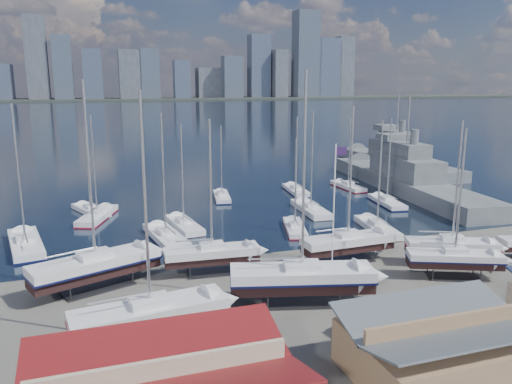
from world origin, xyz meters
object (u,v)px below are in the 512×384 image
object	(u,v)px
naval_ship_east	(404,181)
car_a	(223,361)
sailboat_cradle_0	(96,266)
naval_ship_west	(395,160)
flagpole	(335,203)

from	to	relation	value
naval_ship_east	car_a	bearing A→B (deg)	141.00
sailboat_cradle_0	naval_ship_east	world-z (taller)	sailboat_cradle_0
sailboat_cradle_0	car_a	bearing A→B (deg)	-87.31
naval_ship_west	flagpole	bearing A→B (deg)	141.65
car_a	flagpole	xyz separation A→B (m)	(13.83, 11.62, 6.96)
car_a	flagpole	bearing A→B (deg)	20.33
sailboat_cradle_0	flagpole	size ratio (longest dim) A/B	1.43
naval_ship_east	car_a	distance (m)	64.10
naval_ship_west	naval_ship_east	bearing A→B (deg)	150.00
sailboat_cradle_0	flagpole	bearing A→B (deg)	-35.64
sailboat_cradle_0	flagpole	world-z (taller)	sailboat_cradle_0
car_a	naval_ship_east	bearing A→B (deg)	25.56
flagpole	sailboat_cradle_0	bearing A→B (deg)	165.89
naval_ship_east	sailboat_cradle_0	bearing A→B (deg)	124.12
naval_ship_west	car_a	world-z (taller)	naval_ship_west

